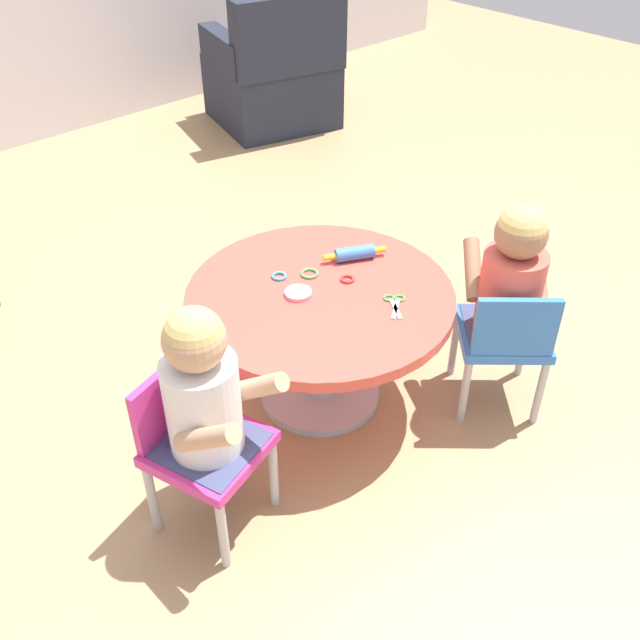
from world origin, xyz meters
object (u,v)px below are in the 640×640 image
at_px(armchair_dark, 274,77).
at_px(rolling_pin, 355,253).
at_px(seated_child_right, 513,276).
at_px(child_chair_right, 504,337).
at_px(seated_child_left, 202,389).
at_px(child_chair_left, 199,442).
at_px(craft_scissors, 395,303).
at_px(craft_table, 320,318).

relative_size(armchair_dark, rolling_pin, 4.07).
bearing_deg(seated_child_right, armchair_dark, 66.86).
height_order(child_chair_right, rolling_pin, child_chair_right).
xyz_separation_m(seated_child_right, armchair_dark, (1.10, 2.58, -0.22)).
distance_m(seated_child_left, child_chair_right, 1.10).
bearing_deg(armchair_dark, child_chair_left, -133.47).
relative_size(child_chair_right, armchair_dark, 0.61).
height_order(armchair_dark, rolling_pin, armchair_dark).
bearing_deg(craft_scissors, rolling_pin, 71.69).
bearing_deg(craft_scissors, armchair_dark, 58.79).
bearing_deg(seated_child_right, craft_table, 137.36).
relative_size(seated_child_right, rolling_pin, 2.37).
relative_size(child_chair_left, armchair_dark, 0.61).
bearing_deg(seated_child_left, seated_child_right, -12.48).
relative_size(child_chair_left, craft_scissors, 4.01).
height_order(child_chair_right, craft_scissors, child_chair_right).
bearing_deg(rolling_pin, craft_table, -163.25).
distance_m(child_chair_left, rolling_pin, 0.89).
relative_size(child_chair_right, craft_scissors, 4.01).
height_order(child_chair_left, rolling_pin, child_chair_left).
relative_size(rolling_pin, craft_scissors, 1.61).
distance_m(armchair_dark, rolling_pin, 2.48).
bearing_deg(child_chair_left, child_chair_right, -16.09).
bearing_deg(rolling_pin, seated_child_right, -64.69).
distance_m(seated_child_right, rolling_pin, 0.55).
bearing_deg(child_chair_right, craft_table, 133.76).
relative_size(seated_child_left, armchair_dark, 0.58).
relative_size(seated_child_left, child_chair_right, 0.95).
relative_size(child_chair_left, child_chair_right, 1.00).
bearing_deg(craft_scissors, child_chair_left, 175.48).
bearing_deg(rolling_pin, child_chair_left, -165.19).
xyz_separation_m(seated_child_right, rolling_pin, (-0.24, 0.50, -0.04)).
distance_m(rolling_pin, craft_scissors, 0.30).
height_order(child_chair_left, seated_child_right, seated_child_right).
xyz_separation_m(child_chair_right, seated_child_right, (0.03, 0.03, 0.23)).
distance_m(craft_table, rolling_pin, 0.27).
bearing_deg(rolling_pin, child_chair_right, -68.44).
height_order(child_chair_right, seated_child_right, seated_child_right).
height_order(seated_child_right, craft_scissors, seated_child_right).
relative_size(craft_table, armchair_dark, 1.04).
bearing_deg(craft_table, child_chair_right, -46.24).
bearing_deg(armchair_dark, rolling_pin, -122.75).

